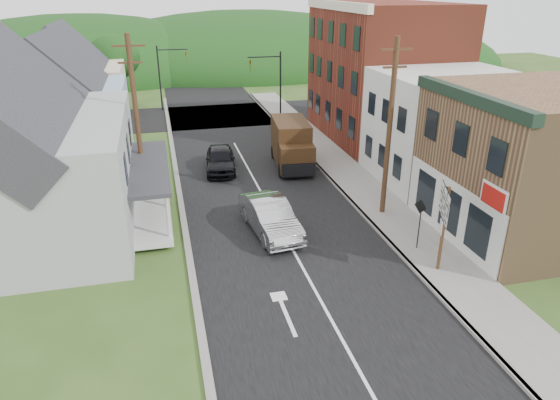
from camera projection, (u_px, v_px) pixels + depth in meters
ground at (298, 259)px, 22.03m from camera, size 120.00×120.00×0.00m
road at (254, 180)px, 30.94m from camera, size 9.00×90.00×0.02m
cross_road at (219, 116)px, 46.08m from camera, size 60.00×9.00×0.02m
sidewalk_right at (355, 182)px, 30.42m from camera, size 2.80×55.00×0.15m
curb_right at (334, 184)px, 30.12m from camera, size 0.20×55.00×0.15m
curb_left at (180, 199)px, 28.11m from camera, size 0.30×55.00×0.12m
storefront_tan at (533, 164)px, 23.11m from camera, size 8.00×8.00×7.00m
storefront_white at (446, 128)px, 29.89m from camera, size 8.00×7.00×6.50m
storefront_red at (382, 73)px, 37.65m from camera, size 8.00×12.00×10.00m
house_gray at (15, 147)px, 23.06m from camera, size 10.20×12.24×8.35m
house_blue at (71, 106)px, 33.29m from camera, size 7.14×8.16×7.28m
house_cream at (80, 83)px, 41.20m from camera, size 7.14×8.16×7.28m
utility_pole_right at (389, 128)px, 24.52m from camera, size 1.60×0.26×9.00m
utility_pole_left at (137, 121)px, 25.88m from camera, size 1.60×0.26×9.00m
traffic_signal_right at (272, 79)px, 42.41m from camera, size 2.87×0.20×6.00m
traffic_signal_left at (166, 70)px, 46.76m from camera, size 2.87×0.20×6.00m
tree_left_d at (114, 57)px, 46.62m from camera, size 4.80×4.80×6.94m
forested_ridge at (194, 69)px, 71.02m from camera, size 90.00×30.00×16.00m
silver_sedan at (270, 217)px, 24.08m from camera, size 2.34×5.20×1.66m
dark_sedan at (220, 159)px, 32.15m from camera, size 2.33×4.75×1.56m
delivery_van at (292, 144)px, 32.68m from camera, size 2.69×5.54×2.99m
route_sign_cluster at (444, 217)px, 20.07m from camera, size 0.87×1.99×3.71m
warning_sign at (420, 217)px, 22.08m from camera, size 0.27×0.61×2.39m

